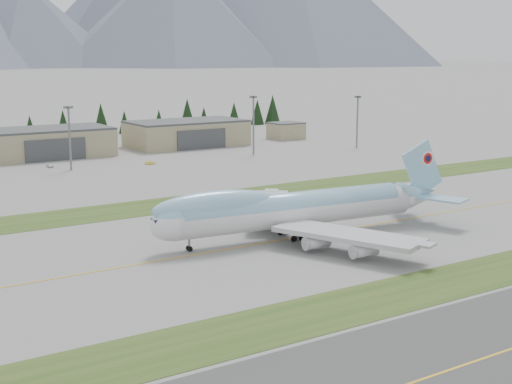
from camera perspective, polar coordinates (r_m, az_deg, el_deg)
ground at (r=154.41m, az=5.40°, el=-3.30°), size 7000.00×7000.00×0.00m
grass_strip_near at (r=127.99m, az=16.06°, el=-6.69°), size 400.00×14.00×0.08m
grass_strip_far at (r=190.83m, az=-3.00°, el=-0.52°), size 400.00×18.00×0.08m
taxiway_line_main at (r=154.41m, az=5.40°, el=-3.30°), size 400.00×0.40×0.02m
boeing_747_freighter at (r=148.96m, az=3.05°, el=-1.32°), size 72.07×61.78×18.94m
hangar_center at (r=280.17m, az=-16.54°, el=3.82°), size 48.00×26.60×10.80m
hangar_right at (r=302.45m, az=-5.57°, el=4.71°), size 48.00×26.60×10.80m
control_shed at (r=326.94m, az=2.42°, el=4.93°), size 14.00×12.00×7.60m
floodlight_masts at (r=256.58m, az=-5.88°, el=5.80°), size 151.53×10.27×22.53m
service_vehicle_a at (r=253.42m, az=-16.18°, el=1.90°), size 1.92×3.75×1.22m
service_vehicle_b at (r=253.30m, az=-8.47°, el=2.21°), size 3.69×1.51×1.19m
service_vehicle_c at (r=300.29m, az=-2.61°, el=3.67°), size 3.47×4.84×1.30m
conifer_belt at (r=343.22m, az=-17.33°, el=5.28°), size 271.57×14.74×16.64m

